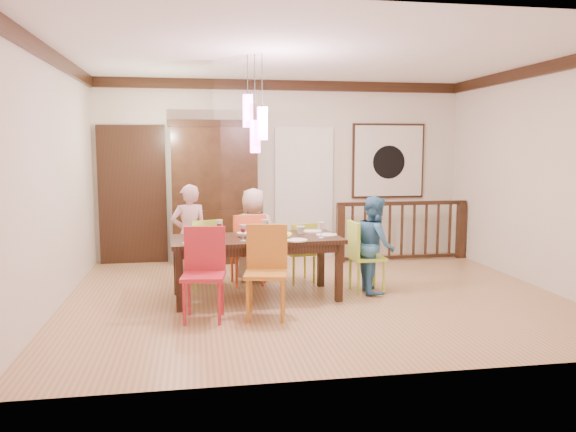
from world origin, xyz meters
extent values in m
plane|color=#A97652|center=(0.00, 0.00, 0.00)|extent=(6.00, 6.00, 0.00)
plane|color=white|center=(0.00, 0.00, 2.90)|extent=(6.00, 6.00, 0.00)
plane|color=beige|center=(0.00, 2.50, 1.45)|extent=(6.00, 0.00, 6.00)
plane|color=beige|center=(-3.00, 0.00, 1.45)|extent=(0.00, 5.00, 5.00)
plane|color=beige|center=(3.00, 0.00, 1.45)|extent=(0.00, 5.00, 5.00)
cube|color=black|center=(-2.40, 2.45, 1.05)|extent=(1.04, 0.07, 2.24)
cube|color=silver|center=(0.35, 2.46, 1.05)|extent=(0.97, 0.05, 2.22)
cube|color=black|center=(1.80, 2.47, 1.60)|extent=(1.25, 0.04, 1.25)
cube|color=silver|center=(1.80, 2.44, 1.60)|extent=(1.18, 0.02, 1.18)
cylinder|color=black|center=(1.80, 2.43, 1.58)|extent=(0.56, 0.01, 0.56)
cube|color=#FF4CB1|center=(-0.80, 0.06, 2.25)|extent=(0.11, 0.11, 0.38)
cylinder|color=black|center=(-0.80, 0.06, 2.67)|extent=(0.01, 0.01, 0.46)
cube|color=#FF4CB1|center=(-0.64, -0.04, 2.10)|extent=(0.11, 0.11, 0.38)
cylinder|color=black|center=(-0.64, -0.04, 2.59)|extent=(0.01, 0.01, 0.61)
cube|color=#FF4CB1|center=(-0.72, 0.01, 1.95)|extent=(0.11, 0.11, 0.38)
cylinder|color=black|center=(-0.72, 0.01, 2.52)|extent=(0.01, 0.01, 0.76)
cube|color=black|center=(-0.72, 0.01, 0.72)|extent=(2.07, 1.04, 0.05)
cube|color=black|center=(-1.65, 0.39, 0.35)|extent=(0.08, 0.08, 0.70)
cube|color=black|center=(0.21, 0.39, 0.35)|extent=(0.08, 0.08, 0.70)
cube|color=black|center=(-1.65, -0.37, 0.35)|extent=(0.08, 0.08, 0.70)
cube|color=black|center=(0.21, -0.37, 0.35)|extent=(0.08, 0.08, 0.70)
cube|color=black|center=(-0.72, 0.41, 0.65)|extent=(1.82, 0.15, 0.10)
cube|color=black|center=(-0.72, -0.39, 0.65)|extent=(1.82, 0.15, 0.10)
cube|color=#A5D039|center=(-1.34, 0.71, 0.44)|extent=(0.51, 0.51, 0.04)
cube|color=#A5D039|center=(-1.34, 0.71, 0.68)|extent=(0.40, 0.15, 0.45)
cylinder|color=#A5D039|center=(-1.51, 0.55, 0.21)|extent=(0.03, 0.03, 0.43)
cylinder|color=#A5D039|center=(-1.18, 0.55, 0.21)|extent=(0.03, 0.03, 0.43)
cylinder|color=#A5D039|center=(-1.51, 0.88, 0.21)|extent=(0.03, 0.03, 0.43)
cylinder|color=#A5D039|center=(-1.18, 0.88, 0.21)|extent=(0.03, 0.03, 0.43)
cube|color=#D95027|center=(-0.76, 0.73, 0.46)|extent=(0.48, 0.48, 0.04)
cube|color=#D95027|center=(-0.76, 0.73, 0.72)|extent=(0.44, 0.09, 0.47)
cylinder|color=#D95027|center=(-0.94, 0.55, 0.23)|extent=(0.04, 0.04, 0.45)
cylinder|color=#D95027|center=(-0.59, 0.55, 0.23)|extent=(0.04, 0.04, 0.45)
cylinder|color=#D95027|center=(-0.94, 0.90, 0.23)|extent=(0.04, 0.04, 0.45)
cylinder|color=#D95027|center=(-0.59, 0.90, 0.23)|extent=(0.04, 0.04, 0.45)
cube|color=#B0BD2A|center=(-0.04, 0.76, 0.40)|extent=(0.44, 0.44, 0.04)
cube|color=#B0BD2A|center=(-0.04, 0.76, 0.62)|extent=(0.37, 0.12, 0.41)
cylinder|color=#B0BD2A|center=(-0.19, 0.61, 0.19)|extent=(0.03, 0.03, 0.39)
cylinder|color=#B0BD2A|center=(0.11, 0.61, 0.19)|extent=(0.03, 0.03, 0.39)
cylinder|color=#B0BD2A|center=(-0.19, 0.91, 0.19)|extent=(0.03, 0.03, 0.39)
cylinder|color=#B0BD2A|center=(0.11, 0.91, 0.19)|extent=(0.03, 0.03, 0.39)
cube|color=#B2202C|center=(-1.36, -0.79, 0.47)|extent=(0.49, 0.49, 0.04)
cube|color=#B2202C|center=(-1.36, -0.79, 0.74)|extent=(0.44, 0.10, 0.48)
cylinder|color=#B2202C|center=(-1.54, -0.96, 0.23)|extent=(0.04, 0.04, 0.46)
cylinder|color=#B2202C|center=(-1.19, -0.96, 0.23)|extent=(0.04, 0.04, 0.46)
cylinder|color=#B2202C|center=(-1.54, -0.61, 0.23)|extent=(0.04, 0.04, 0.46)
cylinder|color=#B2202C|center=(-1.19, -0.61, 0.23)|extent=(0.04, 0.04, 0.46)
cube|color=#BA7021|center=(-0.70, -0.81, 0.48)|extent=(0.52, 0.52, 0.04)
cube|color=#BA7021|center=(-0.70, -0.81, 0.75)|extent=(0.45, 0.13, 0.49)
cylinder|color=#BA7021|center=(-0.88, -0.99, 0.23)|extent=(0.04, 0.04, 0.47)
cylinder|color=#BA7021|center=(-0.52, -0.99, 0.23)|extent=(0.04, 0.04, 0.47)
cylinder|color=#BA7021|center=(-0.88, -0.63, 0.23)|extent=(0.04, 0.04, 0.47)
cylinder|color=#BA7021|center=(-0.52, -0.63, 0.23)|extent=(0.04, 0.04, 0.47)
cube|color=#ACD33D|center=(0.70, 0.08, 0.44)|extent=(0.43, 0.43, 0.04)
cube|color=#ACD33D|center=(0.70, 0.08, 0.68)|extent=(0.06, 0.41, 0.45)
cylinder|color=#ACD33D|center=(0.53, -0.08, 0.21)|extent=(0.03, 0.03, 0.43)
cylinder|color=#ACD33D|center=(0.86, -0.08, 0.21)|extent=(0.03, 0.03, 0.43)
cylinder|color=#ACD33D|center=(0.53, 0.25, 0.21)|extent=(0.03, 0.03, 0.43)
cylinder|color=#ACD33D|center=(0.86, 0.25, 0.21)|extent=(0.03, 0.03, 0.43)
cube|color=black|center=(-1.12, 2.28, 0.43)|extent=(1.33, 0.44, 0.85)
cube|color=black|center=(-1.12, 2.30, 1.52)|extent=(1.33, 0.40, 1.33)
cube|color=black|center=(-1.12, 2.49, 1.52)|extent=(1.14, 0.02, 1.14)
cube|color=black|center=(-1.12, 2.30, 2.20)|extent=(1.42, 0.44, 0.10)
cube|color=black|center=(0.84, 1.95, 0.46)|extent=(0.12, 0.12, 0.92)
cube|color=black|center=(2.91, 1.95, 0.46)|extent=(0.12, 0.12, 0.92)
cube|color=black|center=(1.87, 1.95, 0.93)|extent=(2.19, 0.12, 0.06)
cube|color=black|center=(1.87, 1.95, 0.05)|extent=(2.07, 0.10, 0.05)
imported|color=beige|center=(-1.52, 0.91, 0.67)|extent=(0.54, 0.41, 1.34)
imported|color=tan|center=(-0.65, 0.90, 0.64)|extent=(0.67, 0.49, 1.28)
imported|color=teal|center=(0.79, 0.06, 0.61)|extent=(0.51, 0.63, 1.22)
imported|color=#E7E942|center=(-0.46, -0.16, 0.79)|extent=(0.34, 0.34, 0.07)
imported|color=white|center=(-0.86, 0.04, 0.78)|extent=(0.19, 0.19, 0.05)
imported|color=silver|center=(-1.24, -0.16, 0.80)|extent=(0.14, 0.14, 0.10)
imported|color=silver|center=(-0.14, 0.16, 0.80)|extent=(0.12, 0.12, 0.10)
cylinder|color=white|center=(-1.42, 0.35, 0.76)|extent=(0.26, 0.26, 0.01)
cylinder|color=white|center=(-0.66, 0.34, 0.76)|extent=(0.26, 0.26, 0.01)
cylinder|color=white|center=(0.05, 0.32, 0.76)|extent=(0.26, 0.26, 0.01)
cylinder|color=white|center=(-1.45, -0.34, 0.76)|extent=(0.26, 0.26, 0.01)
cylinder|color=white|center=(-0.29, -0.33, 0.76)|extent=(0.26, 0.26, 0.01)
cylinder|color=white|center=(0.15, 0.00, 0.76)|extent=(0.26, 0.26, 0.01)
cube|color=#D83359|center=(-0.77, -0.33, 0.76)|extent=(0.18, 0.14, 0.01)
camera|label=1|loc=(-1.44, -6.63, 1.82)|focal=35.00mm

